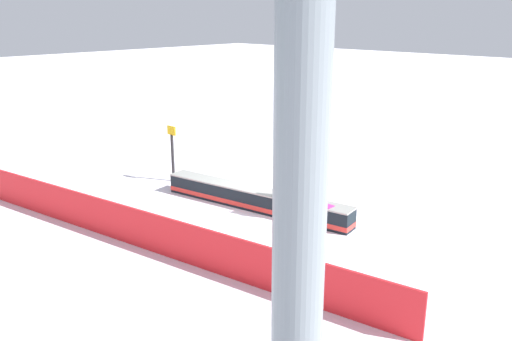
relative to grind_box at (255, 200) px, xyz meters
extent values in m
plane|color=white|center=(0.00, 0.00, -0.27)|extent=(120.00, 120.00, 0.00)
cube|color=black|center=(0.00, 0.00, 0.01)|extent=(6.12, 1.45, 0.56)
cube|color=red|center=(0.00, 0.00, -0.13)|extent=(6.13, 1.47, 0.13)
cube|color=#989A92|center=(0.00, 0.00, 0.31)|extent=(6.13, 1.51, 0.04)
cube|color=#C1308E|center=(-1.71, -0.25, 0.33)|extent=(1.60, 0.32, 0.01)
cylinder|color=#3E4495|center=(-1.44, -0.25, 0.67)|extent=(0.14, 0.14, 0.65)
cylinder|color=#3E4495|center=(-1.98, -0.26, 0.67)|extent=(0.14, 0.14, 0.65)
cube|color=#EE3A37|center=(-1.58, -0.25, 1.29)|extent=(0.40, 0.25, 0.59)
sphere|color=black|center=(-1.58, -0.25, 1.69)|extent=(0.22, 0.22, 0.22)
cylinder|color=#EE3A37|center=(-1.40, -0.08, 1.32)|extent=(0.44, 0.10, 0.47)
cylinder|color=#EE3A37|center=(-1.68, -0.42, 1.32)|extent=(0.22, 0.09, 0.56)
cylinder|color=gray|center=(-6.77, 6.61, 4.89)|extent=(0.56, 0.56, 10.32)
cube|color=red|center=(0.00, 3.79, 0.22)|extent=(13.20, 2.01, 0.98)
cylinder|color=#262628|center=(3.82, -0.06, 0.53)|extent=(0.10, 0.10, 1.60)
cube|color=yellow|center=(3.82, -0.06, 1.48)|extent=(0.40, 0.04, 0.30)
camera|label=1|loc=(-9.85, 10.59, 5.24)|focal=37.14mm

